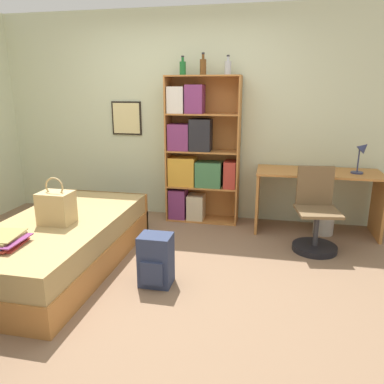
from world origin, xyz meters
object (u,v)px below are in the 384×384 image
at_px(bottle_clear, 228,67).
at_px(desk, 317,189).
at_px(bottle_green, 183,68).
at_px(desk_chair, 315,224).
at_px(handbag, 56,207).
at_px(waste_bin, 324,223).
at_px(bed, 62,243).
at_px(bottle_brown, 203,67).
at_px(book_stack_on_bed, 4,241).
at_px(desk_lamp, 362,152).
at_px(backpack, 156,260).
at_px(bookcase, 195,156).

bearing_deg(bottle_clear, desk, -8.02).
distance_m(bottle_green, desk_chair, 2.36).
relative_size(handbag, desk_chair, 0.50).
relative_size(desk, waste_bin, 5.35).
distance_m(handbag, desk_chair, 2.59).
xyz_separation_m(bed, bottle_brown, (1.08, 1.55, 1.67)).
bearing_deg(book_stack_on_bed, bottle_green, 66.98).
height_order(desk_lamp, backpack, desk_lamp).
bearing_deg(bottle_brown, desk_chair, -26.57).
distance_m(bookcase, desk_chair, 1.66).
height_order(book_stack_on_bed, desk_lamp, desk_lamp).
bearing_deg(bottle_green, book_stack_on_bed, -113.02).
distance_m(desk_lamp, waste_bin, 0.91).
bearing_deg(desk_chair, book_stack_on_bed, -148.90).
distance_m(bed, bottle_clear, 2.67).
height_order(desk, desk_chair, desk_chair).
height_order(bed, desk_chair, desk_chair).
distance_m(book_stack_on_bed, backpack, 1.22).
distance_m(bed, desk_lamp, 3.31).
height_order(bottle_brown, desk_chair, bottle_brown).
height_order(bottle_green, bottle_brown, bottle_brown).
distance_m(book_stack_on_bed, desk_chair, 2.95).
distance_m(bottle_clear, desk_chair, 2.04).
distance_m(book_stack_on_bed, bottle_clear, 3.00).
relative_size(bottle_green, bottle_clear, 1.00).
bearing_deg(bed, bottle_green, 62.07).
distance_m(book_stack_on_bed, waste_bin, 3.35).
relative_size(bed, book_stack_on_bed, 5.60).
bearing_deg(desk, bottle_clear, 171.98).
distance_m(backpack, waste_bin, 2.20).
bearing_deg(desk, bookcase, 175.10).
distance_m(book_stack_on_bed, desk, 3.29).
distance_m(bottle_brown, waste_bin, 2.32).
height_order(bed, handbag, handbag).
relative_size(desk_chair, backpack, 1.92).
bearing_deg(bottle_clear, bookcase, -175.75).
xyz_separation_m(bookcase, bottle_green, (-0.16, 0.03, 1.05)).
relative_size(handbag, backpack, 0.95).
relative_size(bookcase, bottle_brown, 7.15).
xyz_separation_m(handbag, bottle_brown, (1.05, 1.64, 1.29)).
height_order(bookcase, desk, bookcase).
height_order(bottle_brown, desk_lamp, bottle_brown).
height_order(bottle_brown, waste_bin, bottle_brown).
xyz_separation_m(book_stack_on_bed, bottle_brown, (1.19, 2.19, 1.40)).
relative_size(handbag, waste_bin, 1.66).
bearing_deg(book_stack_on_bed, bottle_brown, 61.52).
bearing_deg(handbag, book_stack_on_bed, -103.74).
bearing_deg(book_stack_on_bed, handbag, 76.26).
xyz_separation_m(bottle_green, desk_lamp, (2.07, -0.17, -0.92)).
distance_m(handbag, waste_bin, 2.96).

